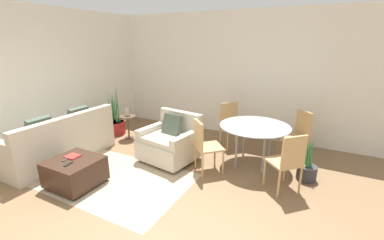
{
  "coord_description": "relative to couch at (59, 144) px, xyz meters",
  "views": [
    {
      "loc": [
        1.92,
        -1.68,
        2.12
      ],
      "look_at": [
        -0.12,
        2.23,
        0.75
      ],
      "focal_mm": 24.0,
      "sensor_mm": 36.0,
      "label": 1
    }
  ],
  "objects": [
    {
      "name": "ground_plane",
      "position": [
        2.28,
        -1.07,
        -0.3
      ],
      "size": [
        20.0,
        20.0,
        0.0
      ],
      "primitive_type": "plane",
      "color": "brown"
    },
    {
      "name": "wall_back",
      "position": [
        2.28,
        2.83,
        1.07
      ],
      "size": [
        12.0,
        0.06,
        2.75
      ],
      "color": "white",
      "rests_on": "ground_plane"
    },
    {
      "name": "wall_left",
      "position": [
        -0.58,
        0.43,
        1.07
      ],
      "size": [
        0.06,
        12.0,
        2.75
      ],
      "color": "white",
      "rests_on": "ground_plane"
    },
    {
      "name": "area_rug",
      "position": [
        1.43,
        -0.11,
        -0.3
      ],
      "size": [
        2.35,
        1.57,
        0.01
      ],
      "color": "tan",
      "rests_on": "ground_plane"
    },
    {
      "name": "couch",
      "position": [
        0.0,
        0.0,
        0.0
      ],
      "size": [
        0.91,
        1.97,
        0.91
      ],
      "color": "beige",
      "rests_on": "ground_plane"
    },
    {
      "name": "armchair",
      "position": [
        1.83,
        0.93,
        0.04
      ],
      "size": [
        1.04,
        0.97,
        0.86
      ],
      "color": "beige",
      "rests_on": "ground_plane"
    },
    {
      "name": "ottoman",
      "position": [
        1.03,
        -0.49,
        -0.07
      ],
      "size": [
        0.7,
        0.68,
        0.42
      ],
      "color": "#382319",
      "rests_on": "ground_plane"
    },
    {
      "name": "book_stack",
      "position": [
        0.93,
        -0.43,
        0.13
      ],
      "size": [
        0.2,
        0.19,
        0.02
      ],
      "color": "#B72D28",
      "rests_on": "ottoman"
    },
    {
      "name": "tv_remote_primary",
      "position": [
        1.1,
        -0.63,
        0.12
      ],
      "size": [
        0.06,
        0.14,
        0.01
      ],
      "color": "black",
      "rests_on": "ottoman"
    },
    {
      "name": "tv_remote_secondary",
      "position": [
        0.92,
        -0.53,
        0.12
      ],
      "size": [
        0.08,
        0.17,
        0.01
      ],
      "color": "#333338",
      "rests_on": "ottoman"
    },
    {
      "name": "potted_plant",
      "position": [
        -0.06,
        1.52,
        -0.06
      ],
      "size": [
        0.43,
        0.43,
        1.17
      ],
      "color": "maroon",
      "rests_on": "ground_plane"
    },
    {
      "name": "side_table",
      "position": [
        0.42,
        1.42,
        0.06
      ],
      "size": [
        0.37,
        0.37,
        0.52
      ],
      "color": "#4C3828",
      "rests_on": "ground_plane"
    },
    {
      "name": "picture_frame",
      "position": [
        0.42,
        1.42,
        0.32
      ],
      "size": [
        0.14,
        0.07,
        0.2
      ],
      "color": "#8C6647",
      "rests_on": "side_table"
    },
    {
      "name": "dining_table",
      "position": [
        3.23,
        1.44,
        0.36
      ],
      "size": [
        1.2,
        1.2,
        0.73
      ],
      "color": "#99A8AD",
      "rests_on": "ground_plane"
    },
    {
      "name": "dining_chair_near_left",
      "position": [
        2.58,
        0.79,
        0.22
      ],
      "size": [
        0.59,
        0.59,
        0.9
      ],
      "color": "tan",
      "rests_on": "ground_plane"
    },
    {
      "name": "dining_chair_near_right",
      "position": [
        3.88,
        0.79,
        0.22
      ],
      "size": [
        0.59,
        0.59,
        0.9
      ],
      "color": "tan",
      "rests_on": "ground_plane"
    },
    {
      "name": "dining_chair_far_left",
      "position": [
        2.58,
        2.09,
        0.22
      ],
      "size": [
        0.59,
        0.59,
        0.9
      ],
      "color": "tan",
      "rests_on": "ground_plane"
    },
    {
      "name": "dining_chair_far_right",
      "position": [
        3.88,
        2.09,
        0.22
      ],
      "size": [
        0.59,
        0.59,
        0.9
      ],
      "color": "tan",
      "rests_on": "ground_plane"
    },
    {
      "name": "potted_plant_small",
      "position": [
        4.13,
        1.31,
        -0.11
      ],
      "size": [
        0.3,
        0.3,
        0.72
      ],
      "color": "#333338",
      "rests_on": "ground_plane"
    }
  ]
}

